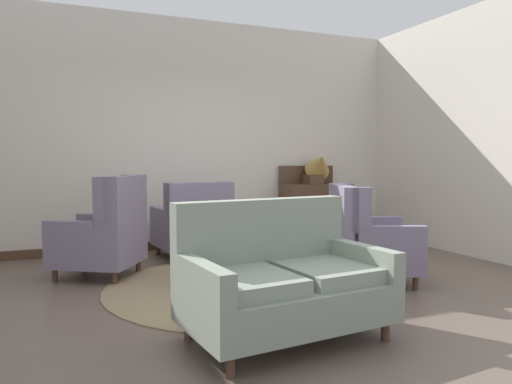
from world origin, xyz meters
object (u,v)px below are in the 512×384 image
Objects in this scene: side_table at (320,227)px; gramophone at (319,166)px; coffee_table at (227,242)px; settee at (282,282)px; armchair_far_left at (366,240)px; armchair_beside_settee at (193,225)px; sideboard at (312,209)px; armchair_back_corner at (106,235)px; porcelain_vase at (231,217)px.

side_table is 1.56m from gramophone.
coffee_table is 0.52× the size of settee.
armchair_beside_settee is at bearing 56.88° from armchair_far_left.
sideboard is at bearing 41.91° from coffee_table.
settee is (-0.16, -1.62, -0.02)m from coffee_table.
side_table is at bearing 19.22° from coffee_table.
armchair_beside_settee is at bearing -169.66° from gramophone.
armchair_back_corner reaches higher than armchair_far_left.
gramophone reaches higher than armchair_back_corner.
porcelain_vase is 1.67m from settee.
coffee_table is 1.35× the size of gramophone.
armchair_back_corner is at bearing 148.29° from coffee_table.
armchair_back_corner is 1.90× the size of gramophone.
porcelain_vase is 0.27× the size of sideboard.
side_table is at bearing 48.00° from settee.
coffee_table is 2.75m from gramophone.
armchair_far_left is at bearing -106.04° from sideboard.
porcelain_vase is at bearing -139.95° from gramophone.
armchair_back_corner reaches higher than coffee_table.
coffee_table is 1.06× the size of side_table.
settee is 1.36× the size of armchair_back_corner.
gramophone reaches higher than porcelain_vase.
settee is 1.27× the size of sideboard.
settee reaches higher than porcelain_vase.
gramophone is (2.04, 0.37, 0.74)m from armchair_beside_settee.
armchair_far_left is 1.01m from side_table.
side_table is (1.32, 0.46, -0.23)m from porcelain_vase.
settee is 2.58× the size of gramophone.
armchair_far_left is 0.93× the size of sideboard.
porcelain_vase is at bearing 15.74° from coffee_table.
armchair_back_corner reaches higher than settee.
settee reaches higher than side_table.
sideboard is (0.62, 1.31, 0.07)m from side_table.
armchair_back_corner is (-1.12, 0.69, 0.04)m from coffee_table.
sideboard is (2.15, 3.40, 0.11)m from settee.
coffee_table is 0.79× the size of armchair_beside_settee.
armchair_far_left is 1.49× the size of side_table.
armchair_beside_settee is 1.71× the size of gramophone.
coffee_table is at bearing 84.47° from armchair_beside_settee.
gramophone reaches higher than armchair_far_left.
side_table is (2.49, -0.22, -0.02)m from armchair_back_corner.
gramophone is (1.99, 1.68, 0.49)m from porcelain_vase.
side_table is (1.37, 0.48, 0.02)m from coffee_table.
armchair_back_corner is at bearing 175.05° from side_table.
coffee_table is 2.47× the size of porcelain_vase.
armchair_far_left is (1.32, -1.85, 0.01)m from armchair_beside_settee.
settee is 1.36× the size of armchair_far_left.
armchair_back_corner is at bearing -162.47° from gramophone.
armchair_back_corner is at bearing 106.59° from settee.
armchair_beside_settee is (-0.04, 1.31, -0.25)m from porcelain_vase.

